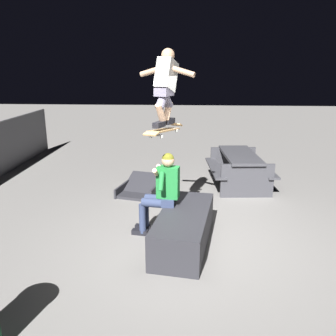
% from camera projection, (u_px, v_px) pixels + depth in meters
% --- Properties ---
extents(ground_plane, '(40.00, 40.00, 0.00)m').
position_uv_depth(ground_plane, '(195.00, 240.00, 5.52)').
color(ground_plane, slate).
extents(ledge_box_main, '(1.89, 0.98, 0.53)m').
position_uv_depth(ledge_box_main, '(184.00, 228.00, 5.34)').
color(ledge_box_main, '#28282D').
rests_on(ledge_box_main, ground).
extents(person_sitting_on_ledge, '(0.60, 0.78, 1.36)m').
position_uv_depth(person_sitting_on_ledge, '(161.00, 190.00, 5.52)').
color(person_sitting_on_ledge, '#2D3856').
rests_on(person_sitting_on_ledge, ground).
extents(skateboard, '(1.03, 0.54, 0.13)m').
position_uv_depth(skateboard, '(164.00, 130.00, 5.34)').
color(skateboard, '#AD8451').
extents(skater_airborne, '(0.63, 0.86, 1.12)m').
position_uv_depth(skater_airborne, '(166.00, 84.00, 5.20)').
color(skater_airborne, black).
extents(kicker_ramp, '(1.20, 1.00, 0.42)m').
position_uv_depth(kicker_ramp, '(141.00, 189.00, 7.62)').
color(kicker_ramp, '#28282D').
rests_on(kicker_ramp, ground).
extents(picnic_table_back, '(1.80, 1.47, 0.75)m').
position_uv_depth(picnic_table_back, '(240.00, 164.00, 7.94)').
color(picnic_table_back, '#38383D').
rests_on(picnic_table_back, ground).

